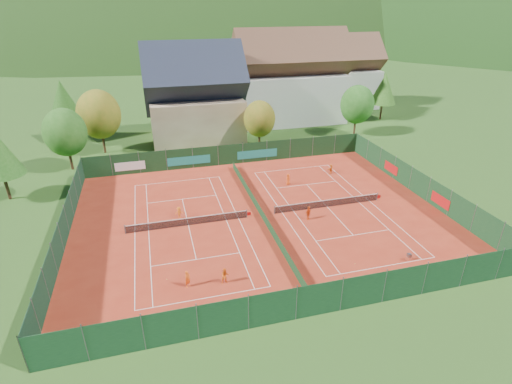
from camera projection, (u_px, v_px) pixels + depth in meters
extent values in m
plane|color=#254A17|center=(261.00, 216.00, 44.27)|extent=(600.00, 600.00, 0.00)
cube|color=#9D2917|center=(261.00, 216.00, 44.26)|extent=(40.00, 32.00, 0.01)
cube|color=white|center=(178.00, 181.00, 52.70)|extent=(10.97, 0.06, 0.00)
cube|color=white|center=(205.00, 298.00, 32.04)|extent=(10.97, 0.06, 0.00)
cube|color=white|center=(135.00, 232.00, 41.07)|extent=(0.06, 23.77, 0.00)
cube|color=white|center=(239.00, 219.00, 43.67)|extent=(0.06, 23.77, 0.00)
cube|color=white|center=(149.00, 231.00, 41.40)|extent=(0.06, 23.77, 0.00)
cube|color=white|center=(226.00, 220.00, 43.34)|extent=(0.06, 23.77, 0.00)
cube|color=white|center=(182.00, 199.00, 47.93)|extent=(8.23, 0.06, 0.00)
cube|color=white|center=(196.00, 259.00, 36.81)|extent=(8.23, 0.06, 0.00)
cube|color=white|center=(188.00, 225.00, 42.37)|extent=(0.06, 12.80, 0.00)
cube|color=white|center=(292.00, 169.00, 56.48)|extent=(10.97, 0.06, 0.00)
cube|color=white|center=(382.00, 267.00, 35.82)|extent=(10.97, 0.06, 0.00)
cube|color=white|center=(282.00, 213.00, 44.85)|extent=(0.06, 23.77, 0.00)
cube|color=white|center=(370.00, 201.00, 47.45)|extent=(0.06, 23.77, 0.00)
cube|color=white|center=(294.00, 211.00, 45.18)|extent=(0.06, 23.77, 0.00)
cube|color=white|center=(359.00, 203.00, 47.12)|extent=(0.06, 23.77, 0.00)
cube|color=white|center=(307.00, 185.00, 51.71)|extent=(8.23, 0.06, 0.00)
cube|color=white|center=(353.00, 235.00, 40.59)|extent=(8.23, 0.06, 0.00)
cube|color=white|center=(327.00, 207.00, 46.15)|extent=(0.06, 12.80, 0.00)
cylinder|color=#59595B|center=(125.00, 229.00, 40.64)|extent=(0.10, 0.10, 1.02)
cylinder|color=#59595B|center=(247.00, 214.00, 43.67)|extent=(0.10, 0.10, 1.02)
cube|color=black|center=(188.00, 222.00, 42.17)|extent=(12.80, 0.02, 0.86)
cube|color=white|center=(188.00, 218.00, 41.99)|extent=(12.80, 0.04, 0.06)
cube|color=red|center=(249.00, 214.00, 43.75)|extent=(0.40, 0.04, 0.40)
cylinder|color=#59595B|center=(275.00, 210.00, 44.42)|extent=(0.10, 0.10, 1.02)
cylinder|color=#59595B|center=(377.00, 197.00, 47.45)|extent=(0.10, 0.10, 1.02)
cube|color=black|center=(327.00, 203.00, 45.96)|extent=(12.80, 0.02, 0.86)
cube|color=white|center=(328.00, 200.00, 45.77)|extent=(12.80, 0.04, 0.06)
cube|color=red|center=(379.00, 197.00, 47.53)|extent=(0.40, 0.04, 0.40)
cube|color=#123318|center=(261.00, 212.00, 44.05)|extent=(0.03, 28.80, 1.00)
cube|color=#133619|center=(231.00, 154.00, 57.51)|extent=(40.00, 0.04, 3.00)
cube|color=teal|center=(189.00, 160.00, 56.17)|extent=(6.00, 0.03, 1.20)
cube|color=teal|center=(257.00, 154.00, 58.54)|extent=(6.00, 0.03, 1.20)
cube|color=silver|center=(130.00, 166.00, 54.28)|extent=(4.00, 0.03, 1.20)
cube|color=#163C20|center=(319.00, 299.00, 29.71)|extent=(40.00, 0.04, 3.00)
cube|color=#12331F|center=(64.00, 229.00, 38.89)|extent=(0.04, 32.00, 3.00)
cube|color=#14371A|center=(419.00, 184.00, 48.34)|extent=(0.04, 32.00, 3.00)
cube|color=#B21414|center=(440.00, 201.00, 44.98)|extent=(0.03, 3.00, 1.20)
cube|color=#B21414|center=(391.00, 168.00, 53.67)|extent=(0.03, 3.00, 1.20)
cube|color=#CBB28F|center=(196.00, 117.00, 68.10)|extent=(15.00, 12.00, 7.00)
cube|color=#1E2333|center=(194.00, 78.00, 65.27)|extent=(16.20, 12.00, 12.00)
cube|color=silver|center=(290.00, 98.00, 77.37)|extent=(20.00, 11.00, 9.00)
cube|color=brown|center=(291.00, 59.00, 74.21)|extent=(21.60, 11.00, 11.00)
cube|color=silver|center=(337.00, 88.00, 87.84)|extent=(16.00, 10.00, 8.00)
cube|color=brown|center=(340.00, 58.00, 85.02)|extent=(17.28, 10.00, 10.00)
cylinder|color=#432918|center=(71.00, 160.00, 55.83)|extent=(0.36, 0.36, 2.80)
ellipsoid|color=#265E1A|center=(65.00, 132.00, 54.09)|extent=(5.72, 5.72, 6.58)
cylinder|color=#482D19|center=(104.00, 143.00, 61.92)|extent=(0.36, 0.36, 3.15)
ellipsoid|color=olive|center=(99.00, 114.00, 59.96)|extent=(6.44, 6.44, 7.40)
cylinder|color=#4A341A|center=(69.00, 130.00, 67.37)|extent=(0.36, 0.36, 3.50)
cone|color=#215418|center=(63.00, 101.00, 65.20)|extent=(5.60, 5.60, 6.50)
cylinder|color=#443118|center=(259.00, 140.00, 64.26)|extent=(0.36, 0.36, 2.45)
ellipsoid|color=olive|center=(259.00, 119.00, 62.74)|extent=(5.01, 5.01, 5.76)
cylinder|color=#4A2A1A|center=(355.00, 127.00, 70.18)|extent=(0.36, 0.36, 2.80)
ellipsoid|color=#24611B|center=(357.00, 105.00, 68.44)|extent=(5.72, 5.72, 6.58)
cylinder|color=#452718|center=(381.00, 111.00, 79.42)|extent=(0.36, 0.36, 3.15)
cone|color=#2C5F1B|center=(384.00, 88.00, 77.46)|extent=(5.04, 5.04, 5.85)
cylinder|color=#452A18|center=(7.00, 187.00, 47.39)|extent=(0.36, 0.36, 3.15)
cylinder|color=#49301A|center=(327.00, 104.00, 84.40)|extent=(0.36, 0.36, 3.50)
ellipsoid|color=olive|center=(329.00, 80.00, 82.23)|extent=(7.15, 7.15, 8.22)
ellipsoid|color=black|center=(172.00, 86.00, 325.71)|extent=(440.00, 440.00, 242.00)
cylinder|color=slate|center=(408.00, 258.00, 36.35)|extent=(0.02, 0.02, 0.80)
cylinder|color=slate|center=(411.00, 257.00, 36.42)|extent=(0.02, 0.02, 0.80)
cylinder|color=slate|center=(406.00, 256.00, 36.61)|extent=(0.02, 0.02, 0.80)
cylinder|color=slate|center=(409.00, 256.00, 36.68)|extent=(0.02, 0.02, 0.80)
cube|color=slate|center=(409.00, 255.00, 36.45)|extent=(0.34, 0.34, 0.30)
ellipsoid|color=#CCD833|center=(409.00, 255.00, 36.44)|extent=(0.28, 0.28, 0.16)
sphere|color=#CCD833|center=(167.00, 279.00, 34.16)|extent=(0.07, 0.07, 0.07)
sphere|color=#CCD833|center=(355.00, 264.00, 36.18)|extent=(0.07, 0.07, 0.07)
imported|color=#EB5A14|center=(188.00, 279.00, 33.04)|extent=(0.67, 0.63, 1.53)
imported|color=orange|center=(225.00, 276.00, 33.43)|extent=(0.81, 0.68, 1.49)
imported|color=orange|center=(179.00, 212.00, 43.62)|extent=(0.86, 0.51, 1.31)
imported|color=#E54B14|center=(308.00, 213.00, 43.21)|extent=(0.98, 0.74, 1.55)
imported|color=#F85516|center=(288.00, 179.00, 51.48)|extent=(0.85, 0.73, 1.47)
imported|color=orange|center=(331.00, 169.00, 54.82)|extent=(1.24, 0.88, 1.29)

